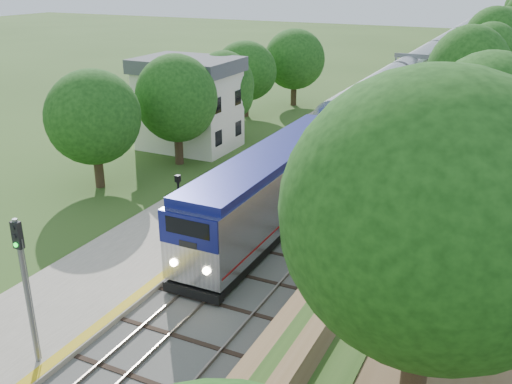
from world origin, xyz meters
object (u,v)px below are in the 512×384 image
at_px(station_building, 189,103).
at_px(signal_platform, 24,277).
at_px(lamppost_far, 180,214).
at_px(signal_gantry, 430,67).
at_px(train, 416,79).
at_px(signal_farside, 408,140).

distance_m(station_building, signal_platform, 31.17).
height_order(lamppost_far, signal_platform, signal_platform).
distance_m(signal_gantry, train, 6.69).
distance_m(train, signal_farside, 35.31).
bearing_deg(signal_platform, train, 87.23).
distance_m(signal_gantry, signal_farside, 29.22).
xyz_separation_m(lamppost_far, signal_platform, (0.61, -11.45, 1.98)).
height_order(station_building, signal_farside, station_building).
bearing_deg(lamppost_far, signal_platform, -86.93).
bearing_deg(signal_gantry, station_building, -123.38).
bearing_deg(signal_farside, signal_platform, -109.89).
height_order(station_building, lamppost_far, station_building).
height_order(train, signal_farside, signal_farside).
xyz_separation_m(signal_gantry, lamppost_far, (-5.99, -42.67, -2.58)).
bearing_deg(train, signal_gantry, -66.73).
relative_size(station_building, train, 0.08).
xyz_separation_m(lamppost_far, signal_farside, (9.71, 13.70, 2.02)).
relative_size(signal_platform, signal_farside, 0.92).
bearing_deg(lamppost_far, station_building, 120.66).
bearing_deg(signal_farside, station_building, 168.85).
bearing_deg(lamppost_far, train, 85.85).
bearing_deg(signal_gantry, signal_platform, -95.67).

